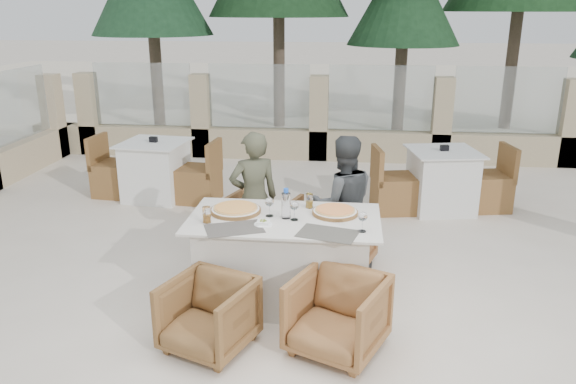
# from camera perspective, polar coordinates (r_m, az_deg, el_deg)

# --- Properties ---
(ground) EXTENTS (80.00, 80.00, 0.00)m
(ground) POSITION_cam_1_polar(r_m,az_deg,el_deg) (5.09, -0.10, -10.40)
(ground) COLOR silver
(ground) RESTS_ON ground
(sand_patch) EXTENTS (30.00, 16.00, 0.01)m
(sand_patch) POSITION_cam_1_polar(r_m,az_deg,el_deg) (18.61, 4.74, 10.57)
(sand_patch) COLOR #FAEACC
(sand_patch) RESTS_ON ground
(perimeter_wall_far) EXTENTS (10.00, 0.34, 1.60)m
(perimeter_wall_far) POSITION_cam_1_polar(r_m,az_deg,el_deg) (9.41, 3.16, 8.10)
(perimeter_wall_far) COLOR tan
(perimeter_wall_far) RESTS_ON ground
(pine_centre) EXTENTS (2.20, 2.20, 5.00)m
(pine_centre) POSITION_cam_1_polar(r_m,az_deg,el_deg) (11.69, 11.76, 18.10)
(pine_centre) COLOR #1D4323
(pine_centre) RESTS_ON ground
(dining_table) EXTENTS (1.60, 0.90, 0.77)m
(dining_table) POSITION_cam_1_polar(r_m,az_deg,el_deg) (4.84, -0.39, -6.91)
(dining_table) COLOR beige
(dining_table) RESTS_ON ground
(placemat_near_left) EXTENTS (0.53, 0.44, 0.00)m
(placemat_near_left) POSITION_cam_1_polar(r_m,az_deg,el_deg) (4.48, -5.49, -3.70)
(placemat_near_left) COLOR #524D46
(placemat_near_left) RESTS_ON dining_table
(placemat_near_right) EXTENTS (0.51, 0.40, 0.00)m
(placemat_near_right) POSITION_cam_1_polar(r_m,az_deg,el_deg) (4.38, 4.06, -4.23)
(placemat_near_right) COLOR #514E46
(placemat_near_right) RESTS_ON dining_table
(pizza_left) EXTENTS (0.44, 0.44, 0.06)m
(pizza_left) POSITION_cam_1_polar(r_m,az_deg,el_deg) (4.83, -5.34, -1.74)
(pizza_left) COLOR orange
(pizza_left) RESTS_ON dining_table
(pizza_right) EXTENTS (0.50, 0.50, 0.05)m
(pizza_right) POSITION_cam_1_polar(r_m,az_deg,el_deg) (4.78, 4.80, -1.98)
(pizza_right) COLOR #F15820
(pizza_right) RESTS_ON dining_table
(water_bottle) EXTENTS (0.08, 0.08, 0.26)m
(water_bottle) POSITION_cam_1_polar(r_m,az_deg,el_deg) (4.64, -0.20, -1.17)
(water_bottle) COLOR #9EB6D0
(water_bottle) RESTS_ON dining_table
(wine_glass_centre) EXTENTS (0.09, 0.09, 0.18)m
(wine_glass_centre) POSITION_cam_1_polar(r_m,az_deg,el_deg) (4.70, -1.90, -1.42)
(wine_glass_centre) COLOR white
(wine_glass_centre) RESTS_ON dining_table
(wine_glass_near) EXTENTS (0.09, 0.09, 0.18)m
(wine_glass_near) POSITION_cam_1_polar(r_m,az_deg,el_deg) (4.61, 0.66, -1.79)
(wine_glass_near) COLOR silver
(wine_glass_near) RESTS_ON dining_table
(wine_glass_corner) EXTENTS (0.10, 0.10, 0.18)m
(wine_glass_corner) POSITION_cam_1_polar(r_m,az_deg,el_deg) (4.41, 7.59, -2.89)
(wine_glass_corner) COLOR white
(wine_glass_corner) RESTS_ON dining_table
(beer_glass_left) EXTENTS (0.08, 0.08, 0.13)m
(beer_glass_left) POSITION_cam_1_polar(r_m,az_deg,el_deg) (4.61, -8.26, -2.30)
(beer_glass_left) COLOR orange
(beer_glass_left) RESTS_ON dining_table
(beer_glass_right) EXTENTS (0.07, 0.07, 0.13)m
(beer_glass_right) POSITION_cam_1_polar(r_m,az_deg,el_deg) (4.91, 2.18, -0.90)
(beer_glass_right) COLOR #C98E1C
(beer_glass_right) RESTS_ON dining_table
(olive_dish) EXTENTS (0.12, 0.12, 0.04)m
(olive_dish) POSITION_cam_1_polar(r_m,az_deg,el_deg) (4.54, -2.54, -3.09)
(olive_dish) COLOR white
(olive_dish) RESTS_ON dining_table
(armchair_far_left) EXTENTS (0.88, 0.89, 0.65)m
(armchair_far_left) POSITION_cam_1_polar(r_m,az_deg,el_deg) (5.72, -2.88, -3.55)
(armchair_far_left) COLOR brown
(armchair_far_left) RESTS_ON ground
(armchair_far_right) EXTENTS (0.82, 0.83, 0.60)m
(armchair_far_right) POSITION_cam_1_polar(r_m,az_deg,el_deg) (5.50, 5.10, -4.75)
(armchair_far_right) COLOR brown
(armchair_far_right) RESTS_ON ground
(armchair_near_left) EXTENTS (0.77, 0.78, 0.55)m
(armchair_near_left) POSITION_cam_1_polar(r_m,az_deg,el_deg) (4.29, -8.09, -12.28)
(armchair_near_left) COLOR brown
(armchair_near_left) RESTS_ON ground
(armchair_near_right) EXTENTS (0.84, 0.85, 0.59)m
(armchair_near_right) POSITION_cam_1_polar(r_m,az_deg,el_deg) (4.23, 5.03, -12.32)
(armchair_near_right) COLOR #946235
(armchair_near_right) RESTS_ON ground
(diner_left) EXTENTS (0.57, 0.49, 1.33)m
(diner_left) POSITION_cam_1_polar(r_m,az_deg,el_deg) (5.50, -3.48, -0.65)
(diner_left) COLOR #484A36
(diner_left) RESTS_ON ground
(diner_right) EXTENTS (0.75, 0.65, 1.33)m
(diner_right) POSITION_cam_1_polar(r_m,az_deg,el_deg) (5.35, 5.56, -1.24)
(diner_right) COLOR #3C3F41
(diner_right) RESTS_ON ground
(bg_table_a) EXTENTS (1.72, 0.99, 0.77)m
(bg_table_a) POSITION_cam_1_polar(r_m,az_deg,el_deg) (7.68, -13.29, 2.16)
(bg_table_a) COLOR white
(bg_table_a) RESTS_ON ground
(bg_table_b) EXTENTS (1.76, 1.10, 0.77)m
(bg_table_b) POSITION_cam_1_polar(r_m,az_deg,el_deg) (7.28, 15.33, 1.13)
(bg_table_b) COLOR silver
(bg_table_b) RESTS_ON ground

